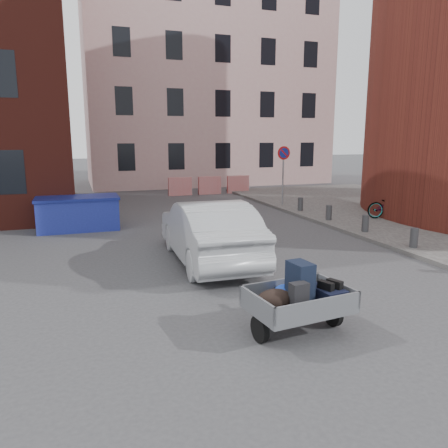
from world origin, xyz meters
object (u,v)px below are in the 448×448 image
object	(u,v)px
trailer	(298,299)
dumpster	(78,213)
bicycle	(391,205)
silver_car	(209,231)

from	to	relation	value
trailer	dumpster	distance (m)	10.34
trailer	bicycle	size ratio (longest dim) A/B	1.01
dumpster	trailer	bearing A→B (deg)	-71.70
trailer	dumpster	xyz separation A→B (m)	(-3.29, 9.80, -0.02)
bicycle	silver_car	bearing A→B (deg)	122.90
bicycle	dumpster	bearing A→B (deg)	91.58
trailer	bicycle	xyz separation A→B (m)	(8.06, 7.58, -0.00)
bicycle	trailer	bearing A→B (deg)	145.89
trailer	bicycle	bearing A→B (deg)	36.70
silver_car	bicycle	bearing A→B (deg)	-157.90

